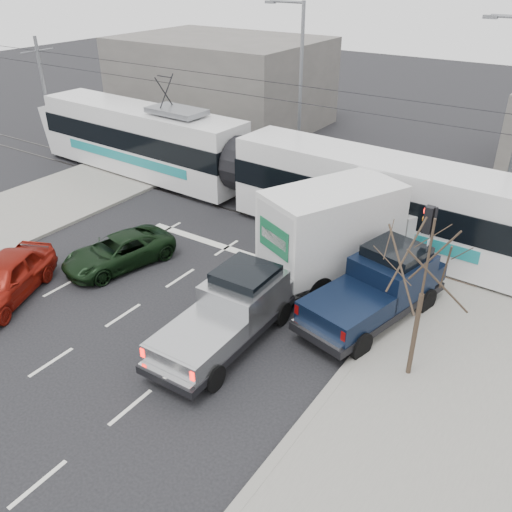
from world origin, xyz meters
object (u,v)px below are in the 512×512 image
Objects in this scene: street_lamp_far at (298,80)px; red_car at (4,279)px; traffic_signal at (428,234)px; green_car at (119,251)px; box_truck at (344,232)px; bare_tree at (427,265)px; tram at (243,165)px; silver_pickup at (232,309)px; navy_pickup at (379,286)px.

red_car is at bearing -95.88° from street_lamp_far.
green_car is (-10.85, -4.07, -2.11)m from traffic_signal.
box_truck is 1.66× the size of red_car.
box_truck is at bearing 135.02° from bare_tree.
box_truck is at bearing -23.92° from tram.
silver_pickup reaches higher than red_car.
box_truck is at bearing 174.90° from traffic_signal.
tram is 8.05m from green_car.
silver_pickup is at bearing -76.51° from box_truck.
street_lamp_far is 12.33m from box_truck.
bare_tree is at bearing 13.44° from green_car.
box_truck is at bearing 153.34° from navy_pickup.
bare_tree reaches higher than traffic_signal.
street_lamp_far is 6.47m from tram.
navy_pickup is (3.40, 3.72, 0.12)m from silver_pickup.
tram is at bearing -86.68° from street_lamp_far.
red_car is (-11.58, -6.40, -0.40)m from navy_pickup.
traffic_signal is at bearing -17.93° from tram.
street_lamp_far is at bearing 138.28° from traffic_signal.
box_truck is 3.03m from navy_pickup.
bare_tree is 12.39m from green_car.
box_truck is 1.27× the size of navy_pickup.
street_lamp_far is at bearing 131.12° from bare_tree.
bare_tree is 17.97m from street_lamp_far.
traffic_signal reaches higher than box_truck.
street_lamp_far is 16.66m from silver_pickup.
red_car is at bearing -163.48° from bare_tree.
navy_pickup reaches higher than red_car.
tram reaches higher than green_car.
bare_tree is 0.82× the size of navy_pickup.
navy_pickup is at bearing -48.72° from street_lamp_far.
street_lamp_far is at bearing 112.23° from silver_pickup.
traffic_signal reaches higher than navy_pickup.
box_truck is (7.50, -9.22, -3.28)m from street_lamp_far.
street_lamp_far is 18.14m from red_car.
street_lamp_far is at bearing 102.27° from green_car.
silver_pickup is 1.34× the size of green_car.
navy_pickup is at bearing -118.53° from traffic_signal.
bare_tree is 0.56× the size of street_lamp_far.
traffic_signal is 0.77× the size of red_car.
silver_pickup is 5.79m from box_truck.
box_truck is (-3.15, 0.28, -0.91)m from traffic_signal.
silver_pickup is 8.61m from red_car.
traffic_signal is at bearing 74.90° from navy_pickup.
silver_pickup is at bearing -54.20° from tram.
traffic_signal is 0.13× the size of tram.
box_truck is 1.73× the size of green_car.
tram is (0.33, -5.66, -3.11)m from street_lamp_far.
red_car is at bearing -97.71° from tram.
street_lamp_far is 1.49× the size of silver_pickup.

